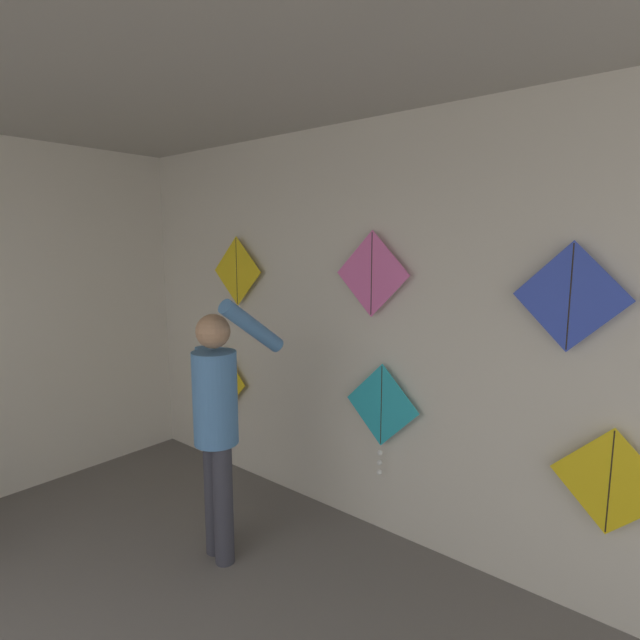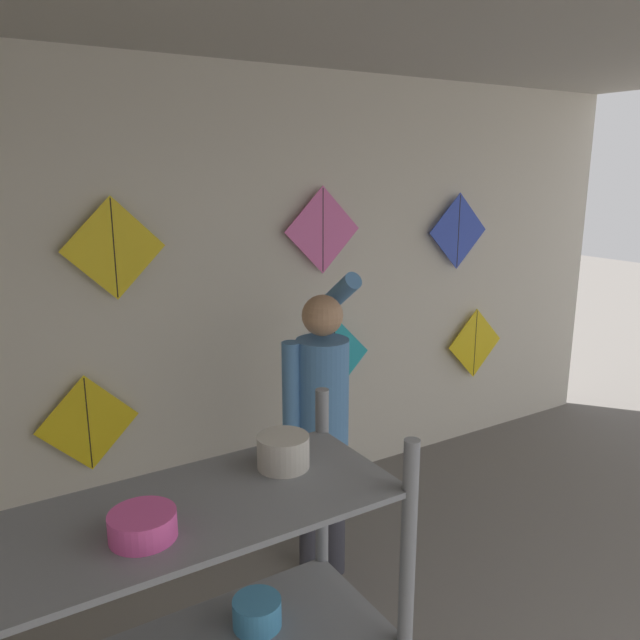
% 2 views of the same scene
% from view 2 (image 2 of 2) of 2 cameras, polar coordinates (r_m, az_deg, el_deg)
% --- Properties ---
extents(back_panel, '(5.66, 0.06, 2.80)m').
position_cam_2_polar(back_panel, '(4.20, -0.97, 2.83)').
color(back_panel, beige).
rests_on(back_panel, ground).
extents(shopkeeper, '(0.42, 0.55, 1.69)m').
position_cam_2_polar(shopkeeper, '(3.30, 0.11, -8.49)').
color(shopkeeper, '#383842').
rests_on(shopkeeper, ground).
extents(kite_0, '(0.57, 0.01, 0.57)m').
position_cam_2_polar(kite_0, '(3.78, -20.44, -8.84)').
color(kite_0, yellow).
extents(kite_1, '(0.57, 0.04, 0.78)m').
position_cam_2_polar(kite_1, '(4.33, 1.31, -3.83)').
color(kite_1, '#28B2C6').
extents(kite_2, '(0.57, 0.01, 0.57)m').
position_cam_2_polar(kite_2, '(5.18, 13.98, -2.07)').
color(kite_2, yellow).
extents(kite_3, '(0.57, 0.01, 0.57)m').
position_cam_2_polar(kite_3, '(3.58, -18.33, 6.23)').
color(kite_3, yellow).
extents(kite_4, '(0.57, 0.01, 0.57)m').
position_cam_2_polar(kite_4, '(4.09, 0.25, 8.21)').
color(kite_4, pink).
extents(kite_5, '(0.57, 0.01, 0.57)m').
position_cam_2_polar(kite_5, '(4.84, 12.53, 7.93)').
color(kite_5, blue).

